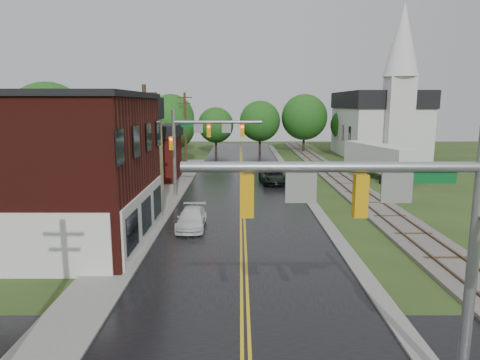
{
  "coord_description": "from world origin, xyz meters",
  "views": [
    {
      "loc": [
        -0.19,
        -8.08,
        7.69
      ],
      "look_at": [
        -0.18,
        15.32,
        3.5
      ],
      "focal_mm": 32.0,
      "sensor_mm": 36.0,
      "label": 1
    }
  ],
  "objects_px": {
    "brick_building": "(15,169)",
    "pickup_white": "(192,219)",
    "traffic_signal_far": "(200,137)",
    "tree_left_c": "(118,132)",
    "utility_pole_b": "(146,146)",
    "church": "(381,117)",
    "semi_trailer": "(379,158)",
    "traffic_signal_near": "(390,217)",
    "utility_pole_c": "(185,128)",
    "tree_left_e": "(171,127)",
    "suv_dark": "(273,176)",
    "tree_left_b": "(50,125)"
  },
  "relations": [
    {
      "from": "traffic_signal_far",
      "to": "traffic_signal_near",
      "type": "bearing_deg",
      "value": -74.48
    },
    {
      "from": "traffic_signal_far",
      "to": "utility_pole_c",
      "type": "distance_m",
      "value": 17.33
    },
    {
      "from": "tree_left_c",
      "to": "suv_dark",
      "type": "height_order",
      "value": "tree_left_c"
    },
    {
      "from": "brick_building",
      "to": "tree_left_e",
      "type": "bearing_deg",
      "value": 83.29
    },
    {
      "from": "tree_left_e",
      "to": "semi_trailer",
      "type": "relative_size",
      "value": 0.75
    },
    {
      "from": "brick_building",
      "to": "traffic_signal_near",
      "type": "relative_size",
      "value": 1.95
    },
    {
      "from": "brick_building",
      "to": "pickup_white",
      "type": "distance_m",
      "value": 10.31
    },
    {
      "from": "utility_pole_c",
      "to": "tree_left_c",
      "type": "relative_size",
      "value": 1.18
    },
    {
      "from": "brick_building",
      "to": "utility_pole_c",
      "type": "height_order",
      "value": "utility_pole_c"
    },
    {
      "from": "suv_dark",
      "to": "pickup_white",
      "type": "height_order",
      "value": "suv_dark"
    },
    {
      "from": "church",
      "to": "semi_trailer",
      "type": "distance_m",
      "value": 18.63
    },
    {
      "from": "traffic_signal_near",
      "to": "tree_left_c",
      "type": "height_order",
      "value": "tree_left_c"
    },
    {
      "from": "brick_building",
      "to": "pickup_white",
      "type": "relative_size",
      "value": 3.41
    },
    {
      "from": "suv_dark",
      "to": "tree_left_e",
      "type": "bearing_deg",
      "value": 127.89
    },
    {
      "from": "tree_left_c",
      "to": "traffic_signal_near",
      "type": "bearing_deg",
      "value": -65.44
    },
    {
      "from": "tree_left_e",
      "to": "pickup_white",
      "type": "height_order",
      "value": "tree_left_e"
    },
    {
      "from": "brick_building",
      "to": "church",
      "type": "xyz_separation_m",
      "value": [
        32.48,
        38.74,
        1.68
      ]
    },
    {
      "from": "traffic_signal_far",
      "to": "utility_pole_b",
      "type": "xyz_separation_m",
      "value": [
        -3.33,
        -5.0,
        -0.25
      ]
    },
    {
      "from": "tree_left_c",
      "to": "pickup_white",
      "type": "height_order",
      "value": "tree_left_c"
    },
    {
      "from": "brick_building",
      "to": "traffic_signal_far",
      "type": "bearing_deg",
      "value": 53.08
    },
    {
      "from": "church",
      "to": "tree_left_e",
      "type": "distance_m",
      "value": 29.91
    },
    {
      "from": "tree_left_c",
      "to": "utility_pole_b",
      "type": "bearing_deg",
      "value": -68.51
    },
    {
      "from": "tree_left_e",
      "to": "suv_dark",
      "type": "distance_m",
      "value": 18.1
    },
    {
      "from": "utility_pole_b",
      "to": "suv_dark",
      "type": "distance_m",
      "value": 15.25
    },
    {
      "from": "utility_pole_b",
      "to": "tree_left_c",
      "type": "height_order",
      "value": "utility_pole_b"
    },
    {
      "from": "utility_pole_c",
      "to": "suv_dark",
      "type": "bearing_deg",
      "value": -48.33
    },
    {
      "from": "utility_pole_c",
      "to": "tree_left_e",
      "type": "bearing_deg",
      "value": 137.16
    },
    {
      "from": "utility_pole_b",
      "to": "tree_left_c",
      "type": "bearing_deg",
      "value": 111.49
    },
    {
      "from": "church",
      "to": "tree_left_c",
      "type": "height_order",
      "value": "church"
    },
    {
      "from": "semi_trailer",
      "to": "tree_left_c",
      "type": "bearing_deg",
      "value": 172.89
    },
    {
      "from": "tree_left_b",
      "to": "traffic_signal_far",
      "type": "bearing_deg",
      "value": -18.81
    },
    {
      "from": "utility_pole_c",
      "to": "suv_dark",
      "type": "relative_size",
      "value": 1.75
    },
    {
      "from": "brick_building",
      "to": "traffic_signal_far",
      "type": "xyz_separation_m",
      "value": [
        9.01,
        12.0,
        0.82
      ]
    },
    {
      "from": "utility_pole_b",
      "to": "tree_left_e",
      "type": "distance_m",
      "value": 23.99
    },
    {
      "from": "tree_left_e",
      "to": "tree_left_c",
      "type": "bearing_deg",
      "value": -129.81
    },
    {
      "from": "brick_building",
      "to": "pickup_white",
      "type": "xyz_separation_m",
      "value": [
        9.28,
        2.76,
        -3.54
      ]
    },
    {
      "from": "brick_building",
      "to": "traffic_signal_near",
      "type": "bearing_deg",
      "value": -39.17
    },
    {
      "from": "brick_building",
      "to": "traffic_signal_near",
      "type": "distance_m",
      "value": 20.6
    },
    {
      "from": "utility_pole_b",
      "to": "suv_dark",
      "type": "relative_size",
      "value": 1.75
    },
    {
      "from": "traffic_signal_near",
      "to": "pickup_white",
      "type": "height_order",
      "value": "traffic_signal_near"
    },
    {
      "from": "traffic_signal_near",
      "to": "utility_pole_c",
      "type": "relative_size",
      "value": 0.82
    },
    {
      "from": "church",
      "to": "utility_pole_c",
      "type": "relative_size",
      "value": 2.22
    },
    {
      "from": "church",
      "to": "suv_dark",
      "type": "height_order",
      "value": "church"
    },
    {
      "from": "utility_pole_b",
      "to": "utility_pole_c",
      "type": "distance_m",
      "value": 22.0
    },
    {
      "from": "traffic_signal_near",
      "to": "tree_left_b",
      "type": "bearing_deg",
      "value": 125.49
    },
    {
      "from": "traffic_signal_near",
      "to": "suv_dark",
      "type": "height_order",
      "value": "traffic_signal_near"
    },
    {
      "from": "utility_pole_b",
      "to": "tree_left_b",
      "type": "xyz_separation_m",
      "value": [
        -11.05,
        9.9,
        1.0
      ]
    },
    {
      "from": "traffic_signal_far",
      "to": "tree_left_c",
      "type": "bearing_deg",
      "value": 128.82
    },
    {
      "from": "utility_pole_c",
      "to": "traffic_signal_near",
      "type": "bearing_deg",
      "value": -76.26
    },
    {
      "from": "tree_left_b",
      "to": "pickup_white",
      "type": "xyz_separation_m",
      "value": [
        14.65,
        -14.14,
        -5.11
      ]
    }
  ]
}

